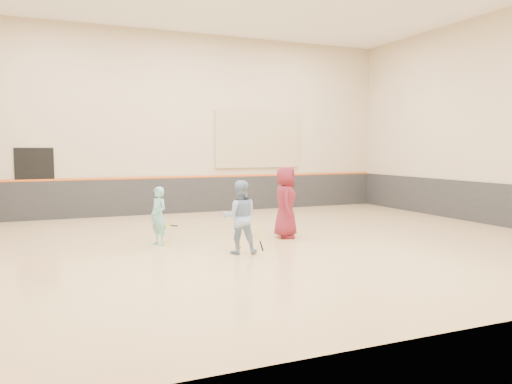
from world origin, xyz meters
name	(u,v)px	position (x,y,z in m)	size (l,w,h in m)	color
room	(248,209)	(0.00, 0.00, 0.81)	(15.04, 12.04, 6.22)	tan
wainscot_back	(182,195)	(0.00, 5.97, 0.60)	(14.90, 0.04, 1.20)	#232326
wainscot_right	(491,204)	(7.47, 0.00, 0.60)	(0.04, 11.90, 1.20)	#232326
accent_stripe	(181,177)	(0.00, 5.96, 1.22)	(14.90, 0.03, 0.06)	#D85914
acoustic_panel	(258,139)	(2.80, 5.95, 2.50)	(3.20, 0.08, 2.00)	tan
doorway	(35,184)	(-4.50, 5.98, 1.10)	(1.10, 0.05, 2.20)	black
girl	(159,216)	(-1.89, 0.70, 0.66)	(0.48, 0.32, 1.32)	#74C7C9
instructor	(240,217)	(-0.52, -0.84, 0.76)	(0.74, 0.58, 1.52)	#829FCA
young_man	(286,202)	(1.17, 0.43, 0.87)	(0.85, 0.55, 1.74)	maroon
held_racket	(257,233)	(-0.29, -1.22, 0.48)	(0.29, 0.29, 0.60)	#AED82F
spare_racket	(166,225)	(-1.11, 3.41, 0.03)	(0.68, 0.68, 0.06)	#A0BE29
ball_under_racket	(240,247)	(-0.34, -0.36, 0.03)	(0.07, 0.07, 0.07)	#BACD2F
ball_in_hand	(291,196)	(1.25, 0.34, 1.03)	(0.07, 0.07, 0.07)	#CAD431
ball_beside_spare	(164,242)	(-1.74, 0.89, 0.03)	(0.07, 0.07, 0.07)	#D2E334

